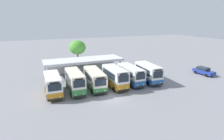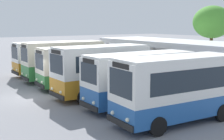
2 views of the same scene
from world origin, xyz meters
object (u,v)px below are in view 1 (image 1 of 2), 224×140
object	(u,v)px
parked_car_flank	(204,71)
city_bus_fifth_blue	(131,74)
city_bus_fourth_amber	(115,77)
city_bus_middle_cream	(95,78)
waiting_chair_middle_seat	(90,72)
city_bus_second_in_row	(75,81)
waiting_chair_end_by_column	(84,73)
waiting_chair_second_from_end	(87,73)
waiting_chair_fourth_seat	(93,72)
city_bus_nearest_orange	(53,84)
city_bus_far_end_green	(148,72)

from	to	relation	value
parked_car_flank	city_bus_fifth_blue	bearing A→B (deg)	176.67
city_bus_fourth_amber	parked_car_flank	xyz separation A→B (m)	(20.41, -0.36, -1.08)
city_bus_middle_cream	waiting_chair_middle_seat	distance (m)	8.35
city_bus_second_in_row	city_bus_fifth_blue	size ratio (longest dim) A/B	0.98
waiting_chair_middle_seat	city_bus_fifth_blue	bearing A→B (deg)	-56.99
parked_car_flank	waiting_chair_end_by_column	distance (m)	25.36
waiting_chair_second_from_end	waiting_chair_middle_seat	world-z (taller)	same
parked_car_flank	waiting_chair_middle_seat	world-z (taller)	parked_car_flank
parked_car_flank	waiting_chair_fourth_seat	size ratio (longest dim) A/B	5.33
city_bus_nearest_orange	city_bus_fourth_amber	distance (m)	10.29
city_bus_middle_cream	waiting_chair_fourth_seat	distance (m)	8.51
city_bus_nearest_orange	waiting_chair_second_from_end	xyz separation A→B (m)	(7.71, 8.43, -1.25)
city_bus_far_end_green	waiting_chair_second_from_end	distance (m)	12.96
city_bus_fourth_amber	waiting_chair_second_from_end	world-z (taller)	city_bus_fourth_amber
city_bus_second_in_row	waiting_chair_end_by_column	xyz separation A→B (m)	(3.64, 8.41, -1.34)
city_bus_nearest_orange	waiting_chair_second_from_end	bearing A→B (deg)	47.56
city_bus_nearest_orange	parked_car_flank	distance (m)	30.71
city_bus_fifth_blue	parked_car_flank	distance (m)	17.04
city_bus_far_end_green	city_bus_fifth_blue	bearing A→B (deg)	172.73
city_bus_far_end_green	waiting_chair_second_from_end	bearing A→B (deg)	136.88
city_bus_far_end_green	waiting_chair_middle_seat	bearing A→B (deg)	135.34
city_bus_middle_cream	city_bus_fourth_amber	size ratio (longest dim) A/B	1.14
city_bus_second_in_row	parked_car_flank	xyz separation A→B (m)	(27.26, -0.84, -1.04)
city_bus_middle_cream	waiting_chair_second_from_end	bearing A→B (deg)	84.05
city_bus_middle_cream	city_bus_fifth_blue	xyz separation A→B (m)	(6.85, -0.10, 0.02)
city_bus_nearest_orange	city_bus_second_in_row	bearing A→B (deg)	-1.61
city_bus_far_end_green	parked_car_flank	size ratio (longest dim) A/B	1.52
city_bus_second_in_row	waiting_chair_fourth_seat	world-z (taller)	city_bus_second_in_row
city_bus_far_end_green	waiting_chair_second_from_end	size ratio (longest dim) A/B	8.11
city_bus_middle_cream	city_bus_fourth_amber	world-z (taller)	city_bus_fourth_amber
city_bus_second_in_row	waiting_chair_fourth_seat	distance (m)	10.16
city_bus_nearest_orange	waiting_chair_fourth_seat	world-z (taller)	city_bus_nearest_orange
city_bus_middle_cream	waiting_chair_end_by_column	world-z (taller)	city_bus_middle_cream
city_bus_nearest_orange	waiting_chair_end_by_column	world-z (taller)	city_bus_nearest_orange
city_bus_second_in_row	waiting_chair_end_by_column	bearing A→B (deg)	66.57
city_bus_nearest_orange	city_bus_fifth_blue	bearing A→B (deg)	0.23
waiting_chair_end_by_column	waiting_chair_fourth_seat	bearing A→B (deg)	-0.33
city_bus_fifth_blue	waiting_chair_fourth_seat	size ratio (longest dim) A/B	8.45
city_bus_fourth_amber	city_bus_fifth_blue	size ratio (longest dim) A/B	0.93
waiting_chair_second_from_end	waiting_chair_middle_seat	size ratio (longest dim) A/B	1.00
city_bus_nearest_orange	waiting_chair_middle_seat	xyz separation A→B (m)	(8.35, 8.28, -1.25)
city_bus_second_in_row	parked_car_flank	distance (m)	27.29
city_bus_nearest_orange	city_bus_fourth_amber	bearing A→B (deg)	-3.19
city_bus_far_end_green	waiting_chair_fourth_seat	distance (m)	11.96
waiting_chair_fourth_seat	waiting_chair_middle_seat	bearing A→B (deg)	-178.40
parked_car_flank	waiting_chair_end_by_column	xyz separation A→B (m)	(-23.61, 9.24, -0.31)
waiting_chair_fourth_seat	waiting_chair_end_by_column	bearing A→B (deg)	179.67
city_bus_nearest_orange	city_bus_far_end_green	distance (m)	17.12
waiting_chair_middle_seat	waiting_chair_fourth_seat	bearing A→B (deg)	1.60
city_bus_fifth_blue	parked_car_flank	world-z (taller)	city_bus_fifth_blue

